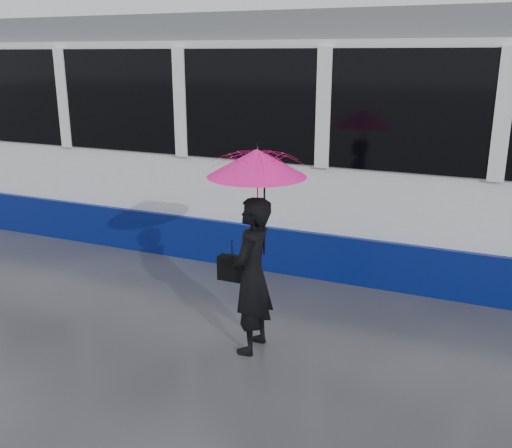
% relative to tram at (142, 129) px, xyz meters
% --- Properties ---
extents(ground, '(90.00, 90.00, 0.00)m').
position_rel_tram_xyz_m(ground, '(3.30, -2.50, -1.64)').
color(ground, '#2A2A2F').
rests_on(ground, ground).
extents(rails, '(34.00, 1.51, 0.02)m').
position_rel_tram_xyz_m(rails, '(3.30, -0.00, -1.63)').
color(rails, '#3F3D38').
rests_on(rails, ground).
extents(tram, '(26.00, 2.56, 3.35)m').
position_rel_tram_xyz_m(tram, '(0.00, 0.00, 0.00)').
color(tram, white).
rests_on(tram, ground).
extents(woman, '(0.38, 0.58, 1.56)m').
position_rel_tram_xyz_m(woman, '(3.46, -3.28, -0.86)').
color(woman, black).
rests_on(woman, ground).
extents(umbrella, '(0.93, 0.93, 1.05)m').
position_rel_tram_xyz_m(umbrella, '(3.51, -3.28, 0.07)').
color(umbrella, '#FC1560').
rests_on(umbrella, ground).
extents(handbag, '(0.28, 0.13, 0.42)m').
position_rel_tram_xyz_m(handbag, '(3.24, -3.26, -0.82)').
color(handbag, black).
rests_on(handbag, ground).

